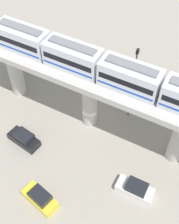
# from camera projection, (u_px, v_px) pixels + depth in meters

# --- Properties ---
(ground_plane) EXTENTS (120.00, 120.00, 0.00)m
(ground_plane) POSITION_uv_depth(u_px,v_px,m) (90.00, 121.00, 41.42)
(ground_plane) COLOR gray
(viaduct) EXTENTS (5.20, 35.80, 8.70)m
(viaduct) POSITION_uv_depth(u_px,v_px,m) (90.00, 86.00, 36.29)
(viaduct) COLOR #B7B2AA
(viaduct) RESTS_ON ground
(train) EXTENTS (2.64, 27.45, 3.24)m
(train) POSITION_uv_depth(u_px,v_px,m) (100.00, 67.00, 33.19)
(train) COLOR silver
(train) RESTS_ON viaduct
(parked_car_black) EXTENTS (2.37, 4.41, 1.76)m
(parked_car_black) POSITION_uv_depth(u_px,v_px,m) (24.00, 139.00, 38.63)
(parked_car_black) COLOR black
(parked_car_black) RESTS_ON ground
(parked_car_yellow) EXTENTS (2.67, 4.49, 1.76)m
(parked_car_yellow) POSITION_uv_depth(u_px,v_px,m) (40.00, 198.00, 33.53)
(parked_car_yellow) COLOR yellow
(parked_car_yellow) RESTS_ON ground
(parked_car_white) EXTENTS (1.86, 4.22, 1.76)m
(parked_car_white) POSITION_uv_depth(u_px,v_px,m) (135.00, 189.00, 34.23)
(parked_car_white) COLOR white
(parked_car_white) RESTS_ON ground
(tree_near_viaduct) EXTENTS (2.64, 2.64, 4.35)m
(tree_near_viaduct) POSITION_uv_depth(u_px,v_px,m) (149.00, 88.00, 41.26)
(tree_near_viaduct) COLOR brown
(tree_near_viaduct) RESTS_ON ground
(tree_far_corner) EXTENTS (3.46, 3.46, 5.00)m
(tree_far_corner) POSITION_uv_depth(u_px,v_px,m) (29.00, 49.00, 46.11)
(tree_far_corner) COLOR brown
(tree_far_corner) RESTS_ON ground
(signal_post) EXTENTS (0.44, 0.28, 11.30)m
(signal_post) POSITION_uv_depth(u_px,v_px,m) (133.00, 83.00, 37.35)
(signal_post) COLOR #4C4C51
(signal_post) RESTS_ON ground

